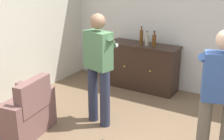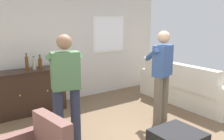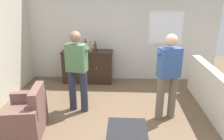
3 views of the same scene
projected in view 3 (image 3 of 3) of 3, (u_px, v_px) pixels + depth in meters
ground at (120, 130)px, 3.97m from camera, size 10.40×10.40×0.00m
wall_back_with_window at (123, 30)px, 6.02m from camera, size 5.20×0.15×2.80m
couch at (214, 94)px, 4.60m from camera, size 0.57×2.28×0.93m
armchair at (26, 117)px, 3.83m from camera, size 0.76×0.96×0.85m
sideboard_cabinet at (88, 67)px, 6.04m from camera, size 1.38×0.49×0.89m
bottle_wine_green at (90, 48)px, 5.81m from camera, size 0.07×0.07×0.27m
bottle_liquor_amber at (86, 46)px, 5.84m from camera, size 0.06×0.06×0.34m
bottle_spirits_clear at (95, 47)px, 5.83m from camera, size 0.07×0.07×0.29m
ottoman at (127, 140)px, 3.34m from camera, size 0.60×0.60×0.43m
person_standing_left at (77, 68)px, 4.37m from camera, size 0.54×0.51×1.68m
person_standing_right at (168, 73)px, 4.08m from camera, size 0.53×0.52×1.68m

